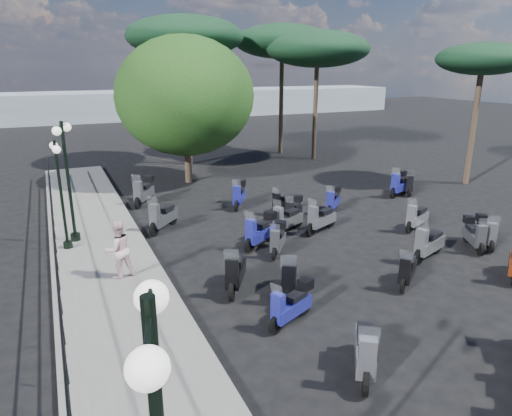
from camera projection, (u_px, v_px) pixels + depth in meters
name	position (u px, v px, depth m)	size (l,w,h in m)	color
ground	(350.00, 274.00, 13.38)	(120.00, 120.00, 0.00)	black
sidewalk	(107.00, 271.00, 13.40)	(3.00, 30.00, 0.15)	slate
railing	(56.00, 255.00, 12.47)	(0.04, 26.04, 1.10)	black
lamp_post_1	(60.00, 188.00, 14.29)	(0.31, 1.04, 3.52)	black
lamp_post_2	(68.00, 175.00, 14.85)	(0.61, 1.13, 4.02)	black
pedestrian_far	(118.00, 249.00, 12.62)	(0.81, 0.63, 1.66)	silver
scooter_1	(365.00, 352.00, 8.90)	(1.15, 1.53, 1.43)	black
scooter_2	(235.00, 273.00, 12.29)	(1.07, 1.62, 1.45)	black
scooter_3	(278.00, 240.00, 14.71)	(1.06, 1.27, 1.20)	black
scooter_4	(163.00, 217.00, 16.73)	(1.37, 1.42, 1.48)	black
scooter_5	(144.00, 192.00, 19.92)	(1.20, 1.65, 1.49)	black
scooter_8	(291.00, 306.00, 10.67)	(1.46, 0.84, 1.24)	black
scooter_9	(260.00, 231.00, 15.27)	(1.56, 1.10, 1.40)	black
scooter_10	(287.00, 220.00, 16.55)	(1.63, 0.87, 1.38)	black
scooter_11	(239.00, 195.00, 19.56)	(1.09, 1.51, 1.36)	black
scooter_14	(407.00, 271.00, 12.57)	(1.27, 1.04, 1.23)	black
scooter_15	(428.00, 244.00, 14.24)	(1.73, 0.85, 1.43)	black
scooter_16	(294.00, 211.00, 17.61)	(1.22, 1.16, 1.23)	black
scooter_17	(283.00, 203.00, 18.77)	(1.41, 0.76, 1.19)	black
scooter_21	(474.00, 235.00, 15.09)	(0.91, 1.44, 1.25)	black
scooter_22	(417.00, 218.00, 16.85)	(1.56, 0.84, 1.31)	black
scooter_23	(333.00, 201.00, 18.93)	(1.27, 1.18, 1.26)	black
scooter_27	(485.00, 233.00, 15.30)	(0.98, 1.41, 1.26)	black
scooter_28	(406.00, 184.00, 21.60)	(0.92, 1.44, 1.26)	black
scooter_29	(401.00, 184.00, 21.25)	(1.73, 0.89, 1.44)	black
scooter_30	(321.00, 219.00, 16.61)	(1.63, 0.87, 1.38)	black
scooter_31	(289.00, 279.00, 11.93)	(1.07, 1.62, 1.45)	black
broadleaf_tree	(185.00, 96.00, 22.60)	(6.90, 6.90, 7.32)	#38281E
pine_0	(282.00, 42.00, 29.60)	(6.29, 6.29, 8.44)	#38281E
pine_1	(318.00, 49.00, 27.79)	(6.34, 6.34, 7.91)	#38281E
pine_2	(185.00, 37.00, 26.07)	(6.77, 6.77, 8.62)	#38281E
pine_3	(483.00, 60.00, 21.74)	(4.40, 4.40, 6.92)	#38281E
distant_hills	(117.00, 105.00, 52.03)	(70.00, 8.00, 3.00)	gray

